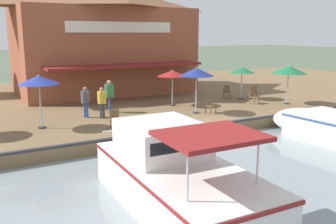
{
  "coord_description": "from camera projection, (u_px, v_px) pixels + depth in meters",
  "views": [
    {
      "loc": [
        14.17,
        -10.11,
        4.96
      ],
      "look_at": [
        -1.0,
        -1.7,
        1.3
      ],
      "focal_mm": 40.0,
      "sensor_mm": 36.0,
      "label": 1
    }
  ],
  "objects": [
    {
      "name": "motorboat_fourth_along",
      "position": [
        167.0,
        171.0,
        11.14
      ],
      "size": [
        7.5,
        2.96,
        2.56
      ],
      "color": "white",
      "rests_on": "river_water"
    },
    {
      "name": "patio_umbrella_mid_patio_right",
      "position": [
        242.0,
        70.0,
        24.9
      ],
      "size": [
        1.73,
        1.73,
        2.18
      ],
      "color": "#B7B7B7",
      "rests_on": "quay_deck"
    },
    {
      "name": "cafe_chair_far_corner_seat",
      "position": [
        255.0,
        92.0,
        25.35
      ],
      "size": [
        0.52,
        0.52,
        0.85
      ],
      "color": "brown",
      "rests_on": "quay_deck"
    },
    {
      "name": "patio_umbrella_far_corner",
      "position": [
        172.0,
        73.0,
        22.62
      ],
      "size": [
        1.83,
        1.83,
        2.2
      ],
      "color": "#B7B7B7",
      "rests_on": "quay_deck"
    },
    {
      "name": "waterfront_restaurant",
      "position": [
        102.0,
        37.0,
        27.97
      ],
      "size": [
        9.63,
        12.88,
        8.04
      ],
      "color": "brown",
      "rests_on": "quay_deck"
    },
    {
      "name": "mooring_post",
      "position": [
        117.0,
        127.0,
        15.87
      ],
      "size": [
        0.22,
        0.22,
        0.87
      ],
      "color": "#473323",
      "rests_on": "quay_deck"
    },
    {
      "name": "quay_deck",
      "position": [
        122.0,
        98.0,
        27.3
      ],
      "size": [
        22.0,
        56.0,
        0.6
      ],
      "primitive_type": "cube",
      "color": "brown",
      "rests_on": "ground"
    },
    {
      "name": "patio_umbrella_mid_patio_left",
      "position": [
        196.0,
        72.0,
        20.37
      ],
      "size": [
        1.89,
        1.89,
        2.55
      ],
      "color": "#B7B7B7",
      "rests_on": "quay_deck"
    },
    {
      "name": "patio_umbrella_by_entrance",
      "position": [
        289.0,
        70.0,
        23.14
      ],
      "size": [
        2.17,
        2.17,
        2.43
      ],
      "color": "#B7B7B7",
      "rests_on": "quay_deck"
    },
    {
      "name": "cafe_chair_mid_patio",
      "position": [
        254.0,
        96.0,
        23.56
      ],
      "size": [
        0.52,
        0.52,
        0.85
      ],
      "color": "brown",
      "rests_on": "quay_deck"
    },
    {
      "name": "cafe_chair_back_row_seat",
      "position": [
        115.0,
        118.0,
        17.56
      ],
      "size": [
        0.49,
        0.49,
        0.85
      ],
      "color": "brown",
      "rests_on": "quay_deck"
    },
    {
      "name": "person_mid_patio",
      "position": [
        102.0,
        99.0,
        19.41
      ],
      "size": [
        0.46,
        0.46,
        1.63
      ],
      "color": "#4C4C56",
      "rests_on": "quay_deck"
    },
    {
      "name": "patio_umbrella_near_quay_edge",
      "position": [
        39.0,
        80.0,
        17.07
      ],
      "size": [
        1.85,
        1.85,
        2.51
      ],
      "color": "#B7B7B7",
      "rests_on": "quay_deck"
    },
    {
      "name": "ground_plane",
      "position": [
        209.0,
        139.0,
        17.95
      ],
      "size": [
        220.0,
        220.0,
        0.0
      ],
      "primitive_type": "plane",
      "color": "#4C5B47"
    },
    {
      "name": "cafe_chair_beside_entrance",
      "position": [
        227.0,
        91.0,
        25.67
      ],
      "size": [
        0.58,
        0.58,
        0.85
      ],
      "color": "brown",
      "rests_on": "quay_deck"
    },
    {
      "name": "cafe_chair_facing_river",
      "position": [
        210.0,
        105.0,
        20.75
      ],
      "size": [
        0.5,
        0.5,
        0.85
      ],
      "color": "brown",
      "rests_on": "quay_deck"
    },
    {
      "name": "person_at_quay_edge",
      "position": [
        109.0,
        92.0,
        20.78
      ],
      "size": [
        0.52,
        0.52,
        1.83
      ],
      "color": "#2D5193",
      "rests_on": "quay_deck"
    },
    {
      "name": "tree_behind_restaurant",
      "position": [
        104.0,
        36.0,
        30.08
      ],
      "size": [
        4.46,
        4.25,
        6.38
      ],
      "color": "brown",
      "rests_on": "quay_deck"
    },
    {
      "name": "person_near_entrance",
      "position": [
        85.0,
        99.0,
        19.55
      ],
      "size": [
        0.46,
        0.46,
        1.63
      ],
      "color": "#2D5193",
      "rests_on": "quay_deck"
    },
    {
      "name": "quay_edge_fender",
      "position": [
        208.0,
        125.0,
        17.9
      ],
      "size": [
        0.2,
        50.4,
        0.1
      ],
      "primitive_type": "cube",
      "color": "#2D2D33",
      "rests_on": "quay_deck"
    }
  ]
}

